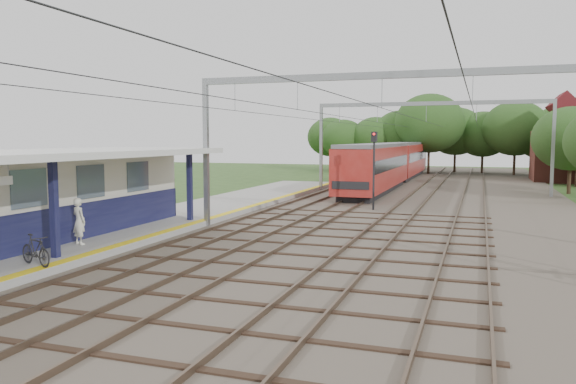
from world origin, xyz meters
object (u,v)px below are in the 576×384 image
at_px(bicycle, 36,250).
at_px(train, 393,162).
at_px(signal_post, 374,160).
at_px(person, 79,221).

bearing_deg(bicycle, train, 11.28).
relative_size(train, signal_post, 7.64).
bearing_deg(signal_post, bicycle, -94.92).
bearing_deg(bicycle, signal_post, -1.49).
bearing_deg(bicycle, person, 36.94).
height_order(person, train, train).
xyz_separation_m(person, signal_post, (8.04, 15.48, 1.77)).
relative_size(bicycle, train, 0.05).
bearing_deg(person, train, -80.03).
bearing_deg(train, signal_post, -84.67).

